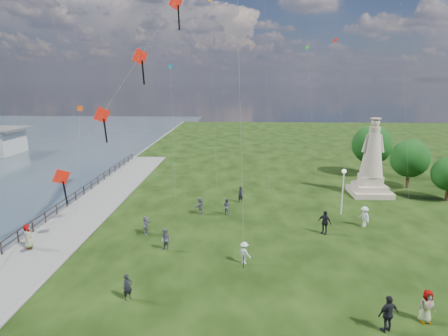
{
  "coord_description": "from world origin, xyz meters",
  "views": [
    {
      "loc": [
        0.21,
        -19.25,
        11.93
      ],
      "look_at": [
        -1.0,
        8.0,
        5.5
      ],
      "focal_mm": 30.0,
      "sensor_mm": 36.0,
      "label": 1
    }
  ],
  "objects_px": {
    "person_0": "(128,287)",
    "person_4": "(427,306)",
    "person_7": "(227,206)",
    "person_9": "(325,222)",
    "person_11": "(200,206)",
    "person_10": "(28,237)",
    "person_5": "(146,225)",
    "person_8": "(364,217)",
    "lamppost": "(343,182)",
    "person_2": "(244,253)",
    "statue": "(371,166)",
    "person_6": "(241,195)",
    "person_1": "(166,240)",
    "person_3": "(388,314)"
  },
  "relations": [
    {
      "from": "person_1",
      "to": "person_8",
      "type": "xyz_separation_m",
      "value": [
        15.61,
        5.22,
        0.05
      ]
    },
    {
      "from": "person_4",
      "to": "person_8",
      "type": "xyz_separation_m",
      "value": [
        0.93,
        12.69,
        -0.0
      ]
    },
    {
      "from": "person_1",
      "to": "statue",
      "type": "bearing_deg",
      "value": 64.52
    },
    {
      "from": "person_9",
      "to": "person_11",
      "type": "distance_m",
      "value": 11.09
    },
    {
      "from": "person_3",
      "to": "person_6",
      "type": "xyz_separation_m",
      "value": [
        -7.11,
        19.33,
        -0.13
      ]
    },
    {
      "from": "person_6",
      "to": "person_0",
      "type": "bearing_deg",
      "value": -134.36
    },
    {
      "from": "person_1",
      "to": "person_11",
      "type": "distance_m",
      "value": 7.82
    },
    {
      "from": "person_3",
      "to": "person_1",
      "type": "bearing_deg",
      "value": -54.39
    },
    {
      "from": "lamppost",
      "to": "person_2",
      "type": "distance_m",
      "value": 13.42
    },
    {
      "from": "person_7",
      "to": "person_11",
      "type": "relative_size",
      "value": 0.98
    },
    {
      "from": "lamppost",
      "to": "person_3",
      "type": "relative_size",
      "value": 2.23
    },
    {
      "from": "person_4",
      "to": "person_6",
      "type": "distance_m",
      "value": 20.72
    },
    {
      "from": "statue",
      "to": "person_7",
      "type": "height_order",
      "value": "statue"
    },
    {
      "from": "lamppost",
      "to": "person_8",
      "type": "height_order",
      "value": "lamppost"
    },
    {
      "from": "person_0",
      "to": "person_2",
      "type": "height_order",
      "value": "person_2"
    },
    {
      "from": "person_5",
      "to": "person_0",
      "type": "bearing_deg",
      "value": -164.81
    },
    {
      "from": "person_7",
      "to": "person_9",
      "type": "relative_size",
      "value": 0.81
    },
    {
      "from": "lamppost",
      "to": "person_5",
      "type": "distance_m",
      "value": 17.56
    },
    {
      "from": "person_2",
      "to": "person_6",
      "type": "relative_size",
      "value": 0.92
    },
    {
      "from": "person_1",
      "to": "person_4",
      "type": "bearing_deg",
      "value": 0.41
    },
    {
      "from": "person_1",
      "to": "person_0",
      "type": "bearing_deg",
      "value": -71.07
    },
    {
      "from": "person_7",
      "to": "person_0",
      "type": "bearing_deg",
      "value": 96.41
    },
    {
      "from": "person_4",
      "to": "person_10",
      "type": "height_order",
      "value": "person_10"
    },
    {
      "from": "statue",
      "to": "person_5",
      "type": "height_order",
      "value": "statue"
    },
    {
      "from": "person_8",
      "to": "person_4",
      "type": "bearing_deg",
      "value": -26.66
    },
    {
      "from": "person_1",
      "to": "person_7",
      "type": "bearing_deg",
      "value": 89.11
    },
    {
      "from": "person_0",
      "to": "person_8",
      "type": "height_order",
      "value": "person_8"
    },
    {
      "from": "person_5",
      "to": "person_4",
      "type": "bearing_deg",
      "value": -114.01
    },
    {
      "from": "person_0",
      "to": "person_9",
      "type": "distance_m",
      "value": 16.15
    },
    {
      "from": "statue",
      "to": "person_7",
      "type": "bearing_deg",
      "value": -155.8
    },
    {
      "from": "person_2",
      "to": "person_10",
      "type": "distance_m",
      "value": 15.61
    },
    {
      "from": "person_0",
      "to": "person_10",
      "type": "height_order",
      "value": "person_10"
    },
    {
      "from": "lamppost",
      "to": "person_2",
      "type": "xyz_separation_m",
      "value": [
        -8.9,
        -9.78,
        -2.3
      ]
    },
    {
      "from": "person_6",
      "to": "statue",
      "type": "bearing_deg",
      "value": -10.33
    },
    {
      "from": "lamppost",
      "to": "person_6",
      "type": "relative_size",
      "value": 2.56
    },
    {
      "from": "lamppost",
      "to": "person_5",
      "type": "bearing_deg",
      "value": -162.5
    },
    {
      "from": "person_9",
      "to": "person_5",
      "type": "bearing_deg",
      "value": -136.09
    },
    {
      "from": "person_10",
      "to": "person_8",
      "type": "bearing_deg",
      "value": -94.98
    },
    {
      "from": "person_4",
      "to": "person_10",
      "type": "xyz_separation_m",
      "value": [
        -24.63,
        7.29,
        0.02
      ]
    },
    {
      "from": "person_5",
      "to": "person_8",
      "type": "xyz_separation_m",
      "value": [
        17.72,
        2.35,
        0.11
      ]
    },
    {
      "from": "person_3",
      "to": "person_4",
      "type": "distance_m",
      "value": 2.37
    },
    {
      "from": "person_1",
      "to": "person_11",
      "type": "height_order",
      "value": "person_1"
    },
    {
      "from": "person_0",
      "to": "person_4",
      "type": "xyz_separation_m",
      "value": [
        15.59,
        -1.31,
        0.12
      ]
    },
    {
      "from": "person_8",
      "to": "person_11",
      "type": "height_order",
      "value": "person_8"
    },
    {
      "from": "person_2",
      "to": "person_3",
      "type": "height_order",
      "value": "person_3"
    },
    {
      "from": "person_4",
      "to": "person_8",
      "type": "bearing_deg",
      "value": 80.92
    },
    {
      "from": "statue",
      "to": "person_10",
      "type": "height_order",
      "value": "statue"
    },
    {
      "from": "statue",
      "to": "person_9",
      "type": "relative_size",
      "value": 4.24
    },
    {
      "from": "person_1",
      "to": "person_10",
      "type": "xyz_separation_m",
      "value": [
        -9.95,
        -0.19,
        0.08
      ]
    },
    {
      "from": "person_6",
      "to": "person_8",
      "type": "bearing_deg",
      "value": -53.88
    }
  ]
}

